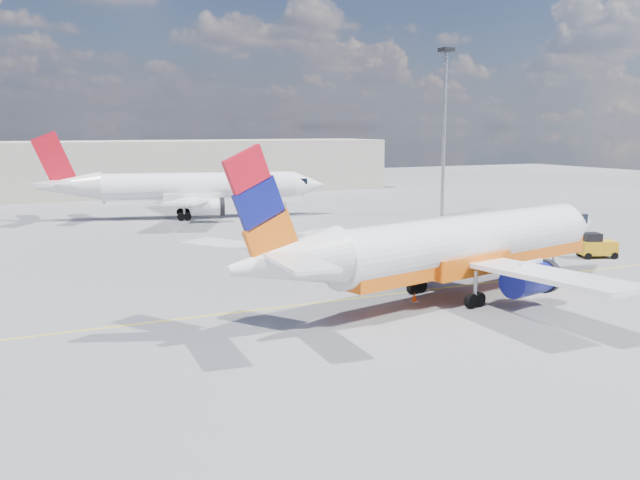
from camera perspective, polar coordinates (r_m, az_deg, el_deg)
name	(u,v)px	position (r m, az deg, el deg)	size (l,w,h in m)	color
ground	(395,308)	(40.21, 5.99, -5.46)	(240.00, 240.00, 0.00)	#59595E
taxi_line	(368,297)	(42.70, 3.87, -4.56)	(70.00, 0.15, 0.01)	yellow
terminal_main	(162,167)	(111.19, -12.52, 5.70)	(70.00, 14.00, 8.00)	#B9B39F
main_jet	(456,246)	(42.52, 10.82, -0.49)	(30.96, 23.73, 9.34)	white
second_jet	(191,189)	(80.40, -10.25, 4.02)	(32.01, 24.51, 9.66)	white
gse_tug	(596,246)	(59.13, 21.23, -0.45)	(3.09, 2.52, 1.95)	black
traffic_cone	(414,297)	(41.79, 7.56, -4.56)	(0.38, 0.38, 0.53)	white
floodlight_mast	(444,117)	(81.90, 9.93, 9.70)	(1.36, 1.36, 18.66)	#92929A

